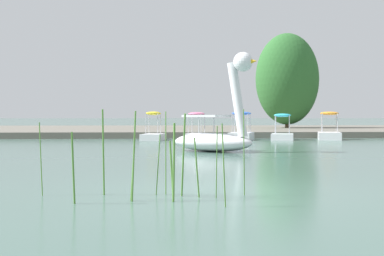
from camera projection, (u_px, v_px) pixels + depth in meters
name	position (u px, v px, depth m)	size (l,w,h in m)	color
ground_plane	(217.00, 193.00, 9.08)	(606.87, 606.87, 0.00)	#47665B
shore_bank_far	(175.00, 130.00, 42.17)	(139.46, 22.50, 0.38)	#6B665B
swan_boat	(217.00, 130.00, 19.58)	(3.55, 3.10, 3.69)	white
pedal_boat_yellow	(153.00, 133.00, 28.74)	(1.47, 2.24, 1.60)	white
pedal_boat_pink	(197.00, 132.00, 28.62)	(1.52, 2.11, 1.56)	white
pedal_boat_blue	(241.00, 132.00, 29.07)	(1.74, 2.23, 1.59)	white
pedal_boat_cyan	(282.00, 132.00, 29.32)	(1.69, 2.31, 1.49)	white
pedal_boat_orange	(329.00, 132.00, 29.49)	(1.73, 2.42, 1.60)	white
tree_willow_near_path	(287.00, 79.00, 42.69)	(6.81, 6.28, 7.76)	brown
reed_clump_foreground	(153.00, 161.00, 8.43)	(3.50, 1.40, 1.46)	#4C7F33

